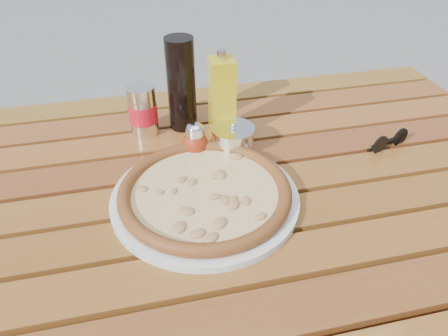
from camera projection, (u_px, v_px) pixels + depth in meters
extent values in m
cube|color=#38220C|center=(377.00, 181.00, 1.54)|extent=(0.06, 0.06, 0.70)
cube|color=#37200C|center=(226.00, 204.00, 0.91)|extent=(1.36, 0.86, 0.04)
cube|color=#4E250D|center=(273.00, 318.00, 0.65)|extent=(1.40, 0.09, 0.03)
cube|color=#572E0F|center=(254.00, 266.00, 0.73)|extent=(1.40, 0.09, 0.03)
cube|color=#512B0E|center=(239.00, 225.00, 0.81)|extent=(1.40, 0.09, 0.03)
cube|color=#572E0F|center=(226.00, 191.00, 0.89)|extent=(1.40, 0.09, 0.03)
cube|color=#4E230D|center=(216.00, 163.00, 0.97)|extent=(1.40, 0.09, 0.03)
cube|color=#5E2E10|center=(207.00, 139.00, 1.05)|extent=(1.40, 0.09, 0.03)
cube|color=#57290F|center=(199.00, 119.00, 1.13)|extent=(1.40, 0.09, 0.03)
cube|color=#57340F|center=(192.00, 101.00, 1.21)|extent=(1.40, 0.09, 0.03)
cylinder|color=silver|center=(205.00, 198.00, 0.84)|extent=(0.37, 0.37, 0.01)
cylinder|color=#F7E5B1|center=(205.00, 193.00, 0.83)|extent=(0.35, 0.35, 0.01)
torus|color=black|center=(205.00, 191.00, 0.83)|extent=(0.37, 0.37, 0.03)
ellipsoid|color=#A63112|center=(195.00, 144.00, 0.95)|extent=(0.06, 0.06, 0.06)
cylinder|color=silver|center=(195.00, 131.00, 0.93)|extent=(0.04, 0.04, 0.02)
ellipsoid|color=silver|center=(195.00, 127.00, 0.92)|extent=(0.04, 0.04, 0.02)
ellipsoid|color=#373E19|center=(226.00, 122.00, 1.02)|extent=(0.06, 0.06, 0.06)
cylinder|color=white|center=(226.00, 110.00, 1.00)|extent=(0.05, 0.05, 0.02)
ellipsoid|color=silver|center=(226.00, 106.00, 1.00)|extent=(0.04, 0.04, 0.02)
cylinder|color=black|center=(181.00, 84.00, 1.00)|extent=(0.08, 0.08, 0.22)
cylinder|color=silver|center=(143.00, 110.00, 1.01)|extent=(0.09, 0.09, 0.12)
cylinder|color=red|center=(143.00, 112.00, 1.01)|extent=(0.09, 0.09, 0.04)
cube|color=#B8A113|center=(222.00, 100.00, 0.98)|extent=(0.06, 0.06, 0.19)
cylinder|color=silver|center=(222.00, 55.00, 0.91)|extent=(0.02, 0.02, 0.02)
cylinder|color=silver|center=(233.00, 140.00, 0.97)|extent=(0.11, 0.11, 0.05)
cylinder|color=silver|center=(233.00, 129.00, 0.95)|extent=(0.12, 0.12, 0.01)
sphere|color=white|center=(233.00, 126.00, 0.94)|extent=(0.02, 0.02, 0.01)
cylinder|color=black|center=(380.00, 145.00, 0.97)|extent=(0.04, 0.02, 0.04)
cylinder|color=black|center=(400.00, 137.00, 0.99)|extent=(0.04, 0.02, 0.04)
cube|color=black|center=(391.00, 139.00, 0.98)|extent=(0.02, 0.01, 0.00)
cube|color=black|center=(382.00, 145.00, 0.99)|extent=(0.09, 0.03, 0.00)
cube|color=black|center=(386.00, 141.00, 1.01)|extent=(0.09, 0.03, 0.00)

